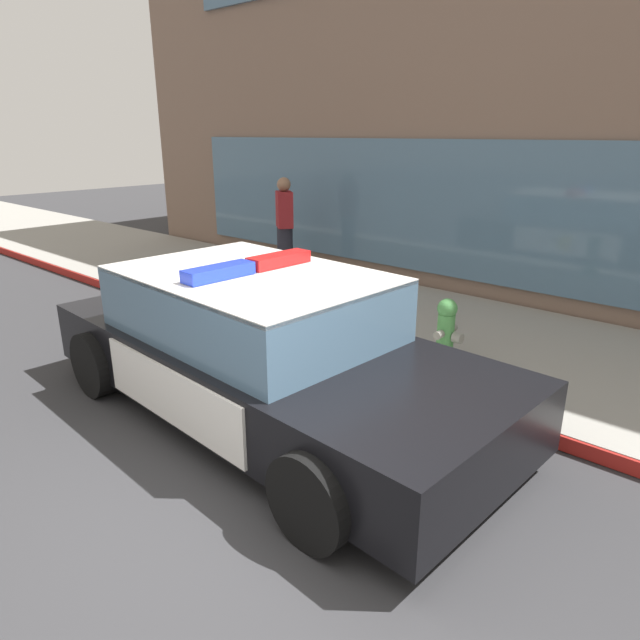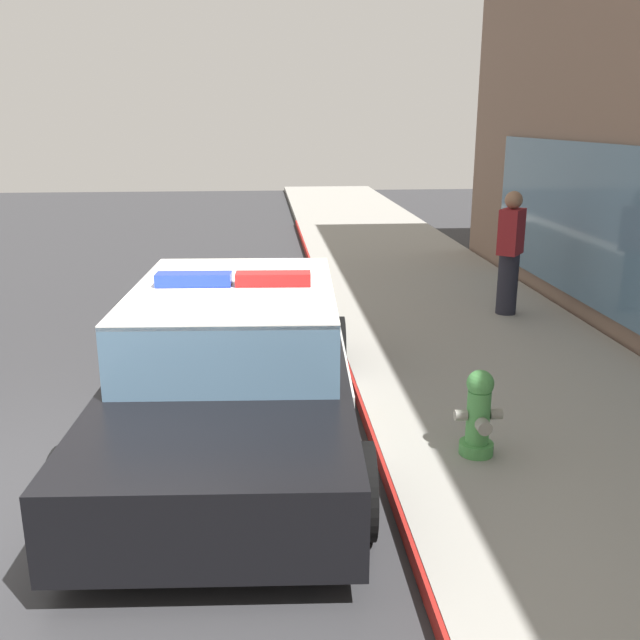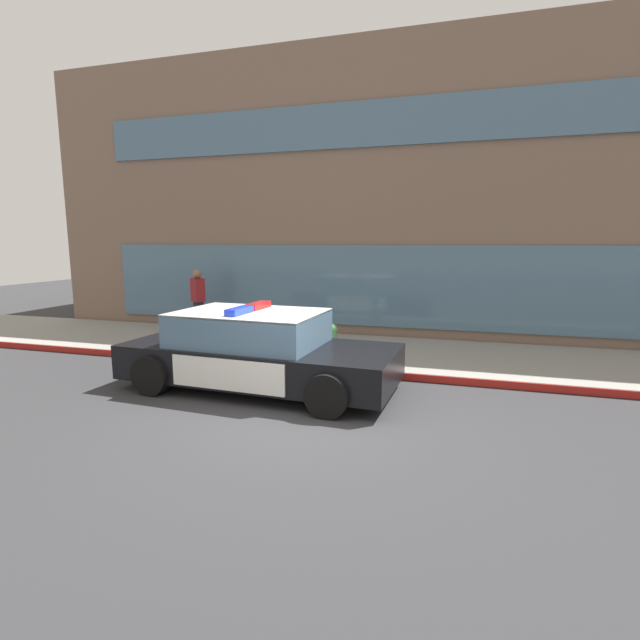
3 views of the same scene
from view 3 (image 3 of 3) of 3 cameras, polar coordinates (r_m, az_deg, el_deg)
The scene contains 7 objects.
ground at distance 7.12m, azimuth -1.44°, elevation -11.98°, with size 48.00×48.00×0.00m, color #303033.
sidewalk at distance 10.95m, azimuth 5.33°, elevation -3.93°, with size 48.00×3.39×0.15m, color gray.
curb_red_paint at distance 9.34m, azimuth 3.25°, elevation -6.26°, with size 28.80×0.04×0.14m, color maroon.
storefront_building at distance 16.69m, azimuth 19.90°, elevation 12.97°, with size 25.41×8.95×7.58m.
police_cruiser at distance 8.51m, azimuth -7.55°, elevation -3.68°, with size 4.90×2.36×1.49m.
fire_hydrant at distance 10.09m, azimuth 1.48°, elevation -2.56°, with size 0.34×0.39×0.73m.
pedestrian_on_sidewalk at distance 13.21m, azimuth -14.40°, elevation 2.24°, with size 0.48×0.45×1.71m.
Camera 3 is at (2.06, -6.30, 2.60)m, focal length 26.69 mm.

